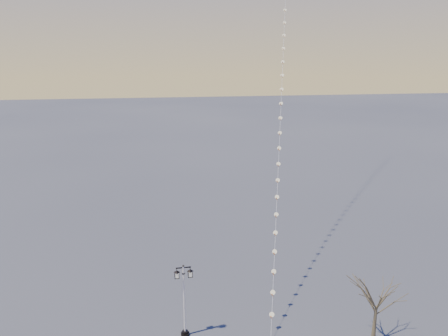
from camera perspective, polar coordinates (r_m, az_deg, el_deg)
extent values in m
cylinder|color=black|center=(28.33, -5.14, -20.90)|extent=(0.52, 0.52, 0.15)
cylinder|color=black|center=(28.25, -5.14, -20.67)|extent=(0.37, 0.37, 0.13)
cylinder|color=silver|center=(27.01, -5.26, -16.77)|extent=(0.12, 0.12, 4.38)
cylinder|color=black|center=(26.17, -5.35, -13.64)|extent=(0.19, 0.19, 0.06)
cube|color=black|center=(25.99, -5.37, -12.92)|extent=(0.89, 0.08, 0.06)
sphere|color=black|center=(25.94, -5.37, -12.70)|extent=(0.13, 0.13, 0.13)
pyramid|color=black|center=(26.03, -6.24, -13.25)|extent=(0.41, 0.41, 0.13)
cube|color=beige|center=(26.17, -6.22, -13.81)|extent=(0.24, 0.24, 0.32)
cube|color=black|center=(26.26, -6.21, -14.15)|extent=(0.28, 0.28, 0.04)
pyramid|color=black|center=(26.09, -4.48, -13.14)|extent=(0.41, 0.41, 0.13)
cube|color=beige|center=(26.23, -4.47, -13.69)|extent=(0.24, 0.24, 0.32)
cube|color=black|center=(26.31, -4.46, -14.03)|extent=(0.28, 0.28, 0.04)
cone|color=brown|center=(28.60, 19.20, -18.76)|extent=(0.27, 0.27, 2.30)
cone|color=orange|center=(42.27, 7.99, 19.61)|extent=(0.08, 0.08, 0.29)
cylinder|color=white|center=(27.59, 6.20, -20.66)|extent=(0.02, 0.02, 0.82)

